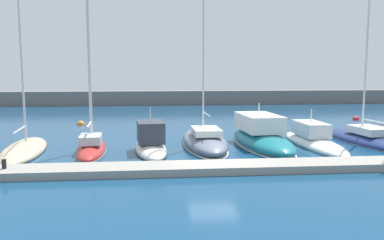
% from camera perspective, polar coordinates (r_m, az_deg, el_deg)
% --- Properties ---
extents(ground_plane, '(120.00, 120.00, 0.00)m').
position_cam_1_polar(ground_plane, '(20.19, 3.16, -6.60)').
color(ground_plane, navy).
extents(dock_pier, '(36.86, 1.86, 0.37)m').
position_cam_1_polar(dock_pier, '(18.92, 3.75, -6.97)').
color(dock_pier, gray).
rests_on(dock_pier, ground_plane).
extents(breakwater_seawall, '(108.00, 2.49, 2.00)m').
position_cam_1_polar(breakwater_seawall, '(56.60, -2.49, 3.31)').
color(breakwater_seawall, slate).
rests_on(breakwater_seawall, ground_plane).
extents(sailboat_sand_second, '(3.13, 7.99, 16.94)m').
position_cam_1_polar(sailboat_sand_second, '(25.31, -23.42, -3.91)').
color(sailboat_sand_second, beige).
rests_on(sailboat_sand_second, ground_plane).
extents(sailboat_red_third, '(2.18, 6.45, 11.79)m').
position_cam_1_polar(sailboat_red_third, '(24.17, -14.58, -3.75)').
color(sailboat_red_third, '#B72D28').
rests_on(sailboat_red_third, ground_plane).
extents(motorboat_ivory_fourth, '(2.42, 6.45, 3.01)m').
position_cam_1_polar(motorboat_ivory_fourth, '(23.56, -6.11, -3.52)').
color(motorboat_ivory_fourth, silver).
rests_on(motorboat_ivory_fourth, ground_plane).
extents(sailboat_slate_fifth, '(2.89, 8.38, 13.25)m').
position_cam_1_polar(sailboat_slate_fifth, '(24.97, 1.82, -3.01)').
color(sailboat_slate_fifth, slate).
rests_on(sailboat_slate_fifth, ground_plane).
extents(motorboat_teal_sixth, '(3.37, 8.95, 2.99)m').
position_cam_1_polar(motorboat_teal_sixth, '(25.54, 10.10, -2.38)').
color(motorboat_teal_sixth, '#19707F').
rests_on(motorboat_teal_sixth, ground_plane).
extents(motorboat_white_seventh, '(2.33, 8.51, 2.67)m').
position_cam_1_polar(motorboat_white_seventh, '(26.64, 17.33, -2.84)').
color(motorboat_white_seventh, white).
rests_on(motorboat_white_seventh, ground_plane).
extents(sailboat_navy_eighth, '(3.99, 9.34, 14.19)m').
position_cam_1_polar(sailboat_navy_eighth, '(28.91, 24.51, -2.56)').
color(sailboat_navy_eighth, navy).
rests_on(sailboat_navy_eighth, ground_plane).
extents(mooring_buoy_red, '(0.66, 0.66, 0.66)m').
position_cam_1_polar(mooring_buoy_red, '(42.22, 22.94, 0.07)').
color(mooring_buoy_red, red).
rests_on(mooring_buoy_red, ground_plane).
extents(mooring_buoy_yellow, '(0.51, 0.51, 0.51)m').
position_cam_1_polar(mooring_buoy_yellow, '(35.89, 6.56, -0.57)').
color(mooring_buoy_yellow, yellow).
rests_on(mooring_buoy_yellow, ground_plane).
extents(mooring_buoy_orange, '(0.71, 0.71, 0.71)m').
position_cam_1_polar(mooring_buoy_orange, '(36.54, -16.04, -0.66)').
color(mooring_buoy_orange, orange).
rests_on(mooring_buoy_orange, ground_plane).
extents(dock_bollard, '(0.20, 0.20, 0.44)m').
position_cam_1_polar(dock_bollard, '(19.83, -25.90, -5.82)').
color(dock_bollard, black).
rests_on(dock_bollard, dock_pier).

